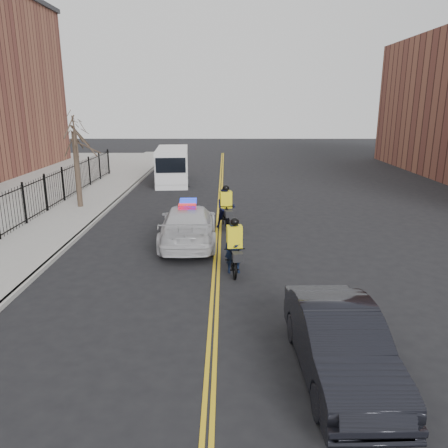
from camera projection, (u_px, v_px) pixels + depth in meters
name	position (u px, v px, depth m)	size (l,w,h in m)	color
ground	(216.00, 281.00, 14.18)	(120.00, 120.00, 0.00)	black
center_line_left	(218.00, 218.00, 21.89)	(0.10, 60.00, 0.01)	gold
center_line_right	(221.00, 218.00, 21.89)	(0.10, 60.00, 0.01)	gold
sidewalk	(70.00, 217.00, 21.89)	(3.00, 60.00, 0.15)	gray
curb	(100.00, 217.00, 21.89)	(0.20, 60.00, 0.15)	gray
iron_fence	(38.00, 199.00, 21.65)	(0.12, 28.00, 2.00)	black
street_tree	(75.00, 144.00, 22.90)	(3.20, 3.20, 4.80)	#33251E
police_cruiser	(188.00, 224.00, 17.80)	(2.45, 5.55, 1.75)	silver
dark_sedan	(340.00, 343.00, 9.04)	(1.61, 4.61, 1.52)	black
cargo_van	(172.00, 166.00, 31.24)	(2.67, 6.11, 2.49)	silver
cyclist_near	(234.00, 254.00, 14.71)	(0.93, 2.03, 1.92)	black
cyclist_far	(226.00, 211.00, 20.03)	(1.01, 2.06, 2.01)	black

